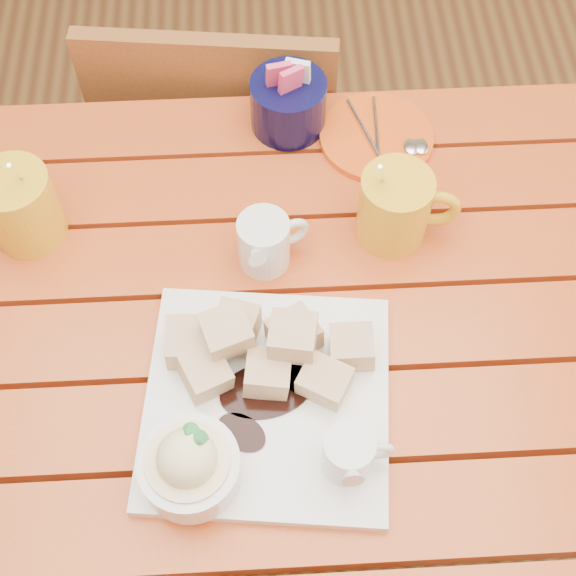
{
  "coord_description": "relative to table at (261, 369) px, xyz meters",
  "views": [
    {
      "loc": [
        0.01,
        -0.46,
        1.63
      ],
      "look_at": [
        0.04,
        0.02,
        0.82
      ],
      "focal_mm": 50.0,
      "sensor_mm": 36.0,
      "label": 1
    }
  ],
  "objects": [
    {
      "name": "table",
      "position": [
        0.0,
        0.0,
        0.0
      ],
      "size": [
        1.2,
        0.79,
        0.75
      ],
      "color": "#A52A15",
      "rests_on": "ground"
    },
    {
      "name": "cream_pitcher",
      "position": [
        0.01,
        0.11,
        0.15
      ],
      "size": [
        0.1,
        0.08,
        0.08
      ],
      "rotation": [
        0.0,
        0.0,
        0.35
      ],
      "color": "white",
      "rests_on": "table"
    },
    {
      "name": "coffee_mug_right",
      "position": [
        0.18,
        0.14,
        0.16
      ],
      "size": [
        0.13,
        0.09,
        0.16
      ],
      "rotation": [
        0.0,
        0.0,
        -0.1
      ],
      "color": "gold",
      "rests_on": "table"
    },
    {
      "name": "orange_saucer",
      "position": [
        0.18,
        0.3,
        0.11
      ],
      "size": [
        0.16,
        0.16,
        0.02
      ],
      "rotation": [
        0.0,
        0.0,
        0.1
      ],
      "color": "#DF5013",
      "rests_on": "table"
    },
    {
      "name": "coffee_mug_left",
      "position": [
        -0.3,
        0.17,
        0.16
      ],
      "size": [
        0.13,
        0.1,
        0.16
      ],
      "rotation": [
        0.0,
        0.0,
        -0.33
      ],
      "color": "gold",
      "rests_on": "table"
    },
    {
      "name": "ground",
      "position": [
        0.0,
        -0.0,
        -0.64
      ],
      "size": [
        5.0,
        5.0,
        0.0
      ],
      "primitive_type": "plane",
      "color": "brown",
      "rests_on": "ground"
    },
    {
      "name": "chair_far",
      "position": [
        -0.05,
        0.54,
        -0.18
      ],
      "size": [
        0.43,
        0.43,
        0.83
      ],
      "rotation": [
        0.0,
        0.0,
        3.02
      ],
      "color": "brown",
      "rests_on": "ground"
    },
    {
      "name": "dessert_plate",
      "position": [
        -0.01,
        -0.11,
        0.14
      ],
      "size": [
        0.31,
        0.31,
        0.11
      ],
      "rotation": [
        0.0,
        0.0,
        -0.11
      ],
      "color": "white",
      "rests_on": "table"
    },
    {
      "name": "sugar_caddy",
      "position": [
        0.06,
        0.34,
        0.15
      ],
      "size": [
        0.11,
        0.11,
        0.12
      ],
      "color": "black",
      "rests_on": "table"
    }
  ]
}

